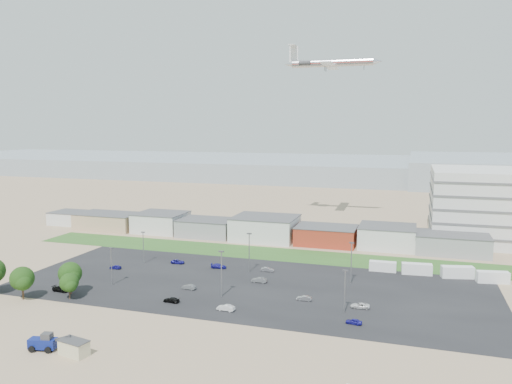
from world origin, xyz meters
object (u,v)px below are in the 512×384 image
at_px(parked_car_10, 61,289).
at_px(parked_car_13, 226,308).
at_px(airliner, 332,63).
at_px(parked_car_0, 360,306).
at_px(parked_car_3, 171,300).
at_px(parked_car_5, 115,267).
at_px(parked_car_7, 259,280).
at_px(box_trailer_a, 383,266).
at_px(telehandler, 43,342).
at_px(parked_car_1, 304,298).
at_px(portable_shed, 74,348).
at_px(parked_car_6, 219,266).
at_px(parked_car_4, 189,287).
at_px(parked_car_9, 178,262).
at_px(parked_car_11, 267,270).
at_px(parked_car_2, 354,321).

relative_size(parked_car_10, parked_car_13, 1.11).
xyz_separation_m(airliner, parked_car_0, (23.13, -97.95, -64.88)).
xyz_separation_m(parked_car_0, parked_car_3, (-41.34, -9.33, -0.00)).
relative_size(parked_car_3, parked_car_5, 1.19).
bearing_deg(parked_car_7, box_trailer_a, 124.78).
xyz_separation_m(telehandler, parked_car_1, (38.96, 39.51, -1.05)).
bearing_deg(portable_shed, parked_car_0, 51.54).
xyz_separation_m(parked_car_6, parked_car_7, (14.80, -8.93, 0.01)).
bearing_deg(parked_car_4, parked_car_1, 98.61).
bearing_deg(parked_car_9, telehandler, 178.88).
bearing_deg(parked_car_11, airliner, -7.12).
distance_m(box_trailer_a, airliner, 96.32).
relative_size(portable_shed, parked_car_0, 1.33).
xyz_separation_m(box_trailer_a, parked_car_0, (-2.89, -30.92, -0.79)).
xyz_separation_m(airliner, parked_car_3, (-18.21, -107.28, -64.89)).
height_order(parked_car_5, parked_car_11, parked_car_11).
relative_size(portable_shed, parked_car_3, 1.40).
xyz_separation_m(airliner, parked_car_1, (10.37, -96.97, -64.88)).
bearing_deg(parked_car_5, parked_car_2, 68.58).
height_order(parked_car_3, parked_car_6, parked_car_6).
height_order(telehandler, parked_car_3, telehandler).
bearing_deg(parked_car_0, parked_car_4, -95.51).
relative_size(parked_car_5, parked_car_7, 0.82).
relative_size(portable_shed, box_trailer_a, 0.75).
xyz_separation_m(portable_shed, airliner, (22.02, 136.44, 64.08)).
height_order(airliner, parked_car_6, airliner).
xyz_separation_m(parked_car_4, parked_car_13, (13.88, -10.70, 0.06)).
bearing_deg(portable_shed, parked_car_9, 110.29).
bearing_deg(parked_car_3, parked_car_5, -120.36).
xyz_separation_m(portable_shed, parked_car_7, (18.47, 49.27, -0.71)).
bearing_deg(parked_car_13, parked_car_2, 96.40).
bearing_deg(parked_car_3, airliner, 175.28).
bearing_deg(portable_shed, parked_car_13, 69.13).
xyz_separation_m(parked_car_7, parked_car_9, (-28.05, 9.86, -0.10)).
bearing_deg(parked_car_0, parked_car_1, -99.49).
xyz_separation_m(box_trailer_a, parked_car_5, (-71.82, -20.73, -0.80)).
xyz_separation_m(airliner, parked_car_6, (-18.35, -78.24, -64.80)).
distance_m(box_trailer_a, parked_car_10, 84.33).
xyz_separation_m(parked_car_1, parked_car_5, (-56.16, 9.21, -0.01)).
relative_size(portable_shed, parked_car_2, 1.65).
xyz_separation_m(parked_car_4, parked_car_5, (-27.41, 9.90, -0.04)).
distance_m(box_trailer_a, parked_car_0, 31.06).
xyz_separation_m(airliner, parked_car_2, (22.89, -107.52, -64.89)).
height_order(box_trailer_a, airliner, airliner).
bearing_deg(parked_car_1, box_trailer_a, 147.70).
distance_m(parked_car_2, parked_car_13, 27.42).
bearing_deg(telehandler, portable_shed, -10.91).
xyz_separation_m(parked_car_11, parked_car_13, (-0.20, -31.12, 0.07)).
bearing_deg(parked_car_0, parked_car_7, -117.12).
distance_m(portable_shed, parked_car_11, 61.79).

